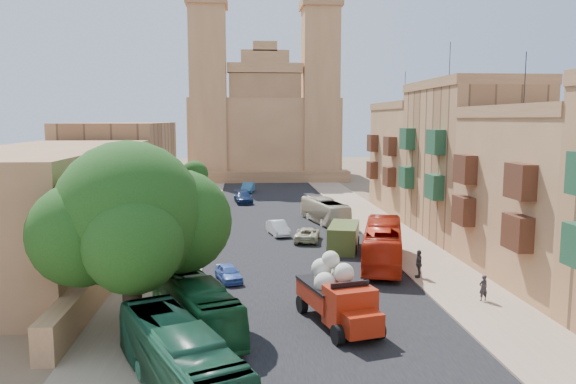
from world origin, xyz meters
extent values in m
plane|color=brown|center=(0.00, 0.00, 0.00)|extent=(260.00, 260.00, 0.00)
cube|color=black|center=(0.00, 30.00, 0.01)|extent=(14.00, 140.00, 0.01)
cube|color=#977C62|center=(9.50, 30.00, 0.01)|extent=(5.00, 140.00, 0.01)
cube|color=#977C62|center=(-9.50, 30.00, 0.01)|extent=(5.00, 140.00, 0.01)
cube|color=#977C62|center=(7.00, 30.00, 0.06)|extent=(0.25, 140.00, 0.12)
cube|color=#977C62|center=(-7.00, 30.00, 0.06)|extent=(0.25, 140.00, 0.12)
cube|color=#A17148|center=(16.00, 11.00, 5.25)|extent=(8.00, 14.00, 10.50)
cube|color=#8F623E|center=(16.00, 11.00, 10.90)|extent=(8.20, 14.00, 0.80)
cylinder|color=black|center=(15.00, 13.80, 13.10)|extent=(0.06, 0.06, 3.60)
cube|color=#4A2618|center=(11.55, 7.08, 3.99)|extent=(0.90, 2.20, 2.00)
cube|color=#4A2618|center=(11.55, 14.92, 3.99)|extent=(0.90, 2.20, 2.00)
cube|color=#4A2618|center=(11.55, 7.08, 6.93)|extent=(0.90, 2.20, 2.00)
cube|color=#4A2618|center=(11.55, 14.92, 6.93)|extent=(0.90, 2.20, 2.00)
cube|color=#AB784E|center=(16.00, 25.00, 6.50)|extent=(8.00, 14.00, 13.00)
cube|color=#8F623E|center=(16.00, 25.00, 13.40)|extent=(8.20, 14.00, 0.80)
cylinder|color=black|center=(15.00, 27.80, 15.60)|extent=(0.06, 0.06, 3.60)
cube|color=#1E4B30|center=(11.55, 21.08, 4.94)|extent=(0.90, 2.20, 2.00)
cube|color=#1E4B30|center=(11.55, 28.92, 4.94)|extent=(0.90, 2.20, 2.00)
cube|color=#1E4B30|center=(11.55, 21.08, 8.58)|extent=(0.90, 2.20, 2.00)
cube|color=#1E4B30|center=(11.55, 28.92, 8.58)|extent=(0.90, 2.20, 2.00)
cube|color=#A17148|center=(16.00, 39.00, 5.75)|extent=(8.00, 14.00, 11.50)
cube|color=#8F623E|center=(16.00, 39.00, 11.90)|extent=(8.20, 14.00, 0.80)
cylinder|color=black|center=(15.00, 41.80, 14.10)|extent=(0.06, 0.06, 3.60)
cube|color=#4A2618|center=(11.55, 35.08, 4.37)|extent=(0.90, 2.20, 2.00)
cube|color=#4A2618|center=(11.55, 42.92, 4.37)|extent=(0.90, 2.20, 2.00)
cube|color=#4A2618|center=(11.55, 35.08, 7.59)|extent=(0.90, 2.20, 2.00)
cube|color=#4A2618|center=(11.55, 42.92, 7.59)|extent=(0.90, 2.20, 2.00)
cube|color=#A17148|center=(-12.50, 20.00, 0.90)|extent=(1.00, 40.00, 1.80)
cube|color=#8F623E|center=(-18.00, 18.00, 4.20)|extent=(10.00, 28.00, 8.40)
cube|color=#AB784E|center=(-18.00, 44.00, 5.00)|extent=(10.00, 22.00, 10.00)
cube|color=#A17148|center=(0.00, 81.00, 7.00)|extent=(26.00, 20.00, 14.00)
cube|color=#8F623E|center=(0.00, 70.50, 0.90)|extent=(28.00, 4.00, 1.80)
cube|color=#8F623E|center=(0.00, 72.20, 10.00)|extent=(12.00, 2.00, 16.00)
cube|color=#A17148|center=(0.00, 72.20, 18.90)|extent=(12.60, 2.40, 1.60)
cube|color=#A17148|center=(0.00, 72.20, 20.60)|extent=(8.00, 2.00, 2.40)
cube|color=#A17148|center=(0.00, 72.20, 22.40)|extent=(4.00, 2.00, 1.60)
cube|color=#A17148|center=(-9.50, 73.50, 14.50)|extent=(6.00, 6.00, 29.00)
cube|color=#8F623E|center=(-9.50, 73.50, 29.60)|extent=(6.80, 6.80, 1.40)
cube|color=#A17148|center=(9.50, 73.50, 14.50)|extent=(6.00, 6.00, 29.00)
cube|color=#8F623E|center=(9.50, 73.50, 29.60)|extent=(6.80, 6.80, 1.40)
cylinder|color=#37271B|center=(-9.50, 4.00, 1.79)|extent=(0.94, 0.94, 3.58)
sphere|color=#13370F|center=(-9.50, 4.00, 5.84)|extent=(7.16, 7.16, 7.16)
sphere|color=#13370F|center=(-7.24, 5.13, 5.28)|extent=(5.28, 5.28, 5.28)
sphere|color=#13370F|center=(-11.57, 3.15, 5.09)|extent=(4.90, 4.90, 4.90)
sphere|color=#13370F|center=(-8.93, 1.74, 4.90)|extent=(4.52, 4.52, 4.52)
sphere|color=#13370F|center=(-10.54, 6.07, 6.60)|extent=(4.15, 4.15, 4.15)
cylinder|color=#37271B|center=(-10.00, 12.00, 0.99)|extent=(0.44, 0.44, 1.98)
sphere|color=#13370F|center=(-10.00, 12.00, 2.99)|extent=(2.89, 2.89, 2.89)
cylinder|color=#37271B|center=(-10.00, 24.00, 1.07)|extent=(0.44, 0.44, 2.14)
sphere|color=#13370F|center=(-10.00, 24.00, 3.23)|extent=(3.11, 3.11, 3.11)
cylinder|color=#37271B|center=(-10.00, 36.00, 0.96)|extent=(0.44, 0.44, 1.92)
sphere|color=#13370F|center=(-10.00, 36.00, 2.90)|extent=(2.79, 2.79, 2.79)
cylinder|color=#37271B|center=(-10.00, 48.00, 1.18)|extent=(0.44, 0.44, 2.35)
sphere|color=#13370F|center=(-10.00, 48.00, 3.55)|extent=(3.42, 3.42, 3.42)
cube|color=#A1210C|center=(0.43, 5.04, 1.32)|extent=(3.21, 4.26, 0.95)
cube|color=black|center=(0.43, 5.04, 1.85)|extent=(3.28, 4.33, 0.13)
cube|color=#A1210C|center=(1.05, 2.69, 1.42)|extent=(2.60, 2.30, 1.90)
cube|color=#A1210C|center=(1.37, 1.47, 1.00)|extent=(2.06, 1.68, 1.05)
cube|color=black|center=(1.05, 2.69, 2.16)|extent=(1.96, 0.61, 0.95)
cylinder|color=black|center=(0.27, 1.51, 0.47)|extent=(0.60, 1.01, 0.95)
cylinder|color=black|center=(2.31, 2.05, 0.47)|extent=(0.60, 1.01, 0.95)
cylinder|color=black|center=(-0.91, 5.99, 0.47)|extent=(0.60, 1.01, 0.95)
cylinder|color=black|center=(1.13, 6.53, 0.47)|extent=(0.60, 1.01, 0.95)
sphere|color=beige|center=(0.08, 4.29, 2.11)|extent=(1.16, 1.16, 1.16)
sphere|color=beige|center=(1.02, 4.87, 2.11)|extent=(1.16, 1.16, 1.16)
sphere|color=beige|center=(0.27, 5.65, 2.11)|extent=(1.16, 1.16, 1.16)
sphere|color=beige|center=(-0.01, 5.03, 2.69)|extent=(1.05, 1.05, 1.05)
sphere|color=beige|center=(1.03, 4.22, 2.64)|extent=(1.05, 1.05, 1.05)
sphere|color=beige|center=(0.46, 4.94, 3.16)|extent=(0.95, 0.95, 0.95)
cube|color=#4A5A21|center=(4.00, 20.36, 1.03)|extent=(3.41, 5.40, 2.07)
cylinder|color=black|center=(2.60, 18.93, 0.41)|extent=(0.53, 0.88, 0.83)
cylinder|color=black|center=(4.49, 18.42, 0.41)|extent=(0.53, 0.88, 0.83)
cylinder|color=black|center=(3.51, 22.30, 0.41)|extent=(0.53, 0.88, 0.83)
cylinder|color=black|center=(5.40, 21.78, 0.41)|extent=(0.53, 0.88, 0.83)
imported|color=#1A4D34|center=(-6.50, -2.71, 1.37)|extent=(6.14, 9.87, 2.73)
imported|color=#18562B|center=(-6.50, 4.10, 1.31)|extent=(5.41, 9.54, 2.61)
imported|color=red|center=(5.96, 15.57, 1.51)|extent=(5.29, 11.10, 3.01)
imported|color=beige|center=(4.21, 32.05, 1.23)|extent=(4.02, 9.07, 2.46)
imported|color=#446BC0|center=(-5.00, 12.33, 0.54)|extent=(2.13, 3.43, 1.09)
imported|color=silver|center=(-0.85, 26.58, 0.65)|extent=(2.12, 4.13, 1.30)
imported|color=#C2B997|center=(1.48, 23.88, 0.60)|extent=(2.79, 4.63, 1.20)
imported|color=#0F224A|center=(-3.89, 46.55, 0.72)|extent=(2.56, 5.17, 1.44)
imported|color=white|center=(4.00, 34.55, 0.70)|extent=(2.90, 4.43, 1.40)
imported|color=teal|center=(-3.17, 56.97, 0.71)|extent=(2.14, 4.48, 1.42)
imported|color=#262329|center=(9.69, 7.08, 0.76)|extent=(0.63, 0.49, 1.53)
imported|color=#302F30|center=(7.50, 12.09, 0.93)|extent=(0.67, 1.16, 1.87)
camera|label=1|loc=(-4.10, -23.12, 10.38)|focal=35.00mm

